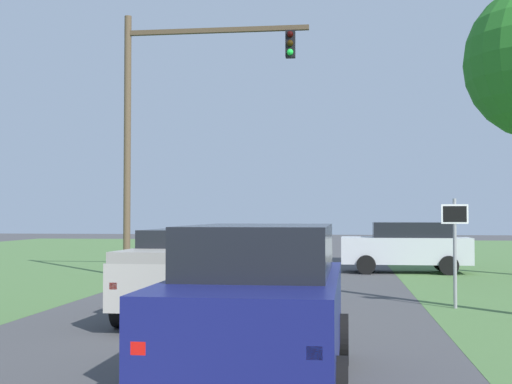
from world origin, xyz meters
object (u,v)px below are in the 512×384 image
red_suv_near (260,302)px  crossing_suv_far (406,246)px  traffic_light (168,108)px  keep_moving_sign (455,238)px  pickup_truck_lead (194,271)px

red_suv_near → crossing_suv_far: size_ratio=1.04×
traffic_light → keep_moving_sign: (8.41, -6.87, -4.15)m
red_suv_near → pickup_truck_lead: (-2.04, 5.60, -0.09)m
traffic_light → keep_moving_sign: 11.63m
red_suv_near → pickup_truck_lead: size_ratio=0.93×
pickup_truck_lead → crossing_suv_far: (5.33, 11.76, 0.01)m
pickup_truck_lead → traffic_light: (-2.86, 8.94, 4.79)m
red_suv_near → pickup_truck_lead: red_suv_near is taller
red_suv_near → keep_moving_sign: (3.52, 7.67, 0.54)m
keep_moving_sign → crossing_suv_far: 9.71m
pickup_truck_lead → keep_moving_sign: 5.96m
pickup_truck_lead → traffic_light: traffic_light is taller
red_suv_near → crossing_suv_far: (3.30, 17.36, -0.08)m
red_suv_near → traffic_light: traffic_light is taller
pickup_truck_lead → crossing_suv_far: crossing_suv_far is taller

